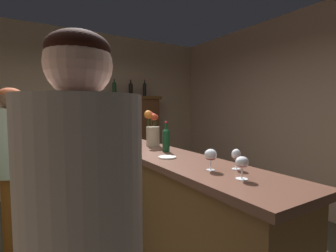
{
  "coord_description": "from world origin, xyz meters",
  "views": [
    {
      "loc": [
        -0.77,
        -1.88,
        1.5
      ],
      "look_at": [
        0.48,
        0.18,
        1.32
      ],
      "focal_mm": 26.42,
      "sensor_mm": 36.0,
      "label": 1
    }
  ],
  "objects_px": {
    "bar_counter": "(170,214)",
    "wine_glass_front": "(236,156)",
    "wine_glass_rear": "(132,139)",
    "display_cabinet": "(131,139)",
    "patron_tall": "(13,165)",
    "display_bottle_left": "(114,88)",
    "patron_in_grey": "(49,193)",
    "wine_bottle_syrah": "(118,131)",
    "wine_glass_spare": "(211,156)",
    "display_bottle_center": "(145,89)",
    "wine_bottle_merlot": "(130,132)",
    "wine_bottle_chardonnay": "(166,139)",
    "wine_glass_mid": "(242,163)",
    "flower_arrangement": "(152,131)",
    "display_bottle_midleft": "(131,89)",
    "cheese_plate": "(167,157)"
  },
  "relations": [
    {
      "from": "display_bottle_center",
      "to": "display_bottle_left",
      "type": "bearing_deg",
      "value": 180.0
    },
    {
      "from": "wine_bottle_merlot",
      "to": "flower_arrangement",
      "type": "bearing_deg",
      "value": -49.78
    },
    {
      "from": "wine_bottle_merlot",
      "to": "display_bottle_center",
      "type": "height_order",
      "value": "display_bottle_center"
    },
    {
      "from": "wine_glass_mid",
      "to": "flower_arrangement",
      "type": "bearing_deg",
      "value": 83.87
    },
    {
      "from": "display_cabinet",
      "to": "wine_bottle_chardonnay",
      "type": "xyz_separation_m",
      "value": [
        -0.68,
        -2.47,
        0.3
      ]
    },
    {
      "from": "wine_glass_spare",
      "to": "cheese_plate",
      "type": "relative_size",
      "value": 0.97
    },
    {
      "from": "wine_bottle_chardonnay",
      "to": "wine_glass_mid",
      "type": "distance_m",
      "value": 1.02
    },
    {
      "from": "wine_glass_mid",
      "to": "flower_arrangement",
      "type": "height_order",
      "value": "flower_arrangement"
    },
    {
      "from": "bar_counter",
      "to": "wine_glass_mid",
      "type": "height_order",
      "value": "wine_glass_mid"
    },
    {
      "from": "display_bottle_center",
      "to": "wine_glass_front",
      "type": "bearing_deg",
      "value": -105.53
    },
    {
      "from": "bar_counter",
      "to": "patron_in_grey",
      "type": "relative_size",
      "value": 1.56
    },
    {
      "from": "flower_arrangement",
      "to": "patron_tall",
      "type": "distance_m",
      "value": 1.41
    },
    {
      "from": "bar_counter",
      "to": "display_bottle_center",
      "type": "relative_size",
      "value": 7.4
    },
    {
      "from": "wine_bottle_chardonnay",
      "to": "wine_glass_mid",
      "type": "xyz_separation_m",
      "value": [
        -0.09,
        -1.02,
        -0.03
      ]
    },
    {
      "from": "wine_bottle_merlot",
      "to": "patron_in_grey",
      "type": "bearing_deg",
      "value": -145.91
    },
    {
      "from": "wine_bottle_syrah",
      "to": "wine_glass_front",
      "type": "bearing_deg",
      "value": -80.45
    },
    {
      "from": "display_cabinet",
      "to": "patron_tall",
      "type": "xyz_separation_m",
      "value": [
        -1.93,
        -1.68,
        0.05
      ]
    },
    {
      "from": "wine_bottle_syrah",
      "to": "patron_in_grey",
      "type": "distance_m",
      "value": 1.18
    },
    {
      "from": "bar_counter",
      "to": "wine_glass_front",
      "type": "distance_m",
      "value": 0.91
    },
    {
      "from": "display_bottle_center",
      "to": "wine_glass_rear",
      "type": "bearing_deg",
      "value": -119.41
    },
    {
      "from": "display_cabinet",
      "to": "display_bottle_midleft",
      "type": "xyz_separation_m",
      "value": [
        0.0,
        0.0,
        0.97
      ]
    },
    {
      "from": "bar_counter",
      "to": "display_bottle_left",
      "type": "relative_size",
      "value": 8.21
    },
    {
      "from": "wine_glass_rear",
      "to": "display_cabinet",
      "type": "bearing_deg",
      "value": 67.38
    },
    {
      "from": "patron_tall",
      "to": "patron_in_grey",
      "type": "bearing_deg",
      "value": -37.75
    },
    {
      "from": "wine_glass_mid",
      "to": "patron_in_grey",
      "type": "relative_size",
      "value": 0.09
    },
    {
      "from": "display_bottle_left",
      "to": "patron_in_grey",
      "type": "height_order",
      "value": "display_bottle_left"
    },
    {
      "from": "wine_glass_rear",
      "to": "wine_bottle_syrah",
      "type": "bearing_deg",
      "value": 95.29
    },
    {
      "from": "wine_bottle_merlot",
      "to": "wine_glass_front",
      "type": "distance_m",
      "value": 1.45
    },
    {
      "from": "bar_counter",
      "to": "flower_arrangement",
      "type": "bearing_deg",
      "value": 77.57
    },
    {
      "from": "display_bottle_center",
      "to": "patron_in_grey",
      "type": "distance_m",
      "value": 3.35
    },
    {
      "from": "display_bottle_left",
      "to": "patron_tall",
      "type": "xyz_separation_m",
      "value": [
        -1.61,
        -1.68,
        -0.92
      ]
    },
    {
      "from": "display_bottle_center",
      "to": "flower_arrangement",
      "type": "bearing_deg",
      "value": -113.84
    },
    {
      "from": "wine_glass_mid",
      "to": "flower_arrangement",
      "type": "distance_m",
      "value": 1.42
    },
    {
      "from": "wine_bottle_chardonnay",
      "to": "wine_glass_rear",
      "type": "height_order",
      "value": "wine_bottle_chardonnay"
    },
    {
      "from": "display_bottle_midleft",
      "to": "wine_bottle_chardonnay",
      "type": "bearing_deg",
      "value": -105.44
    },
    {
      "from": "wine_glass_mid",
      "to": "patron_tall",
      "type": "relative_size",
      "value": 0.08
    },
    {
      "from": "wine_glass_rear",
      "to": "wine_glass_mid",
      "type": "bearing_deg",
      "value": -86.63
    },
    {
      "from": "wine_bottle_merlot",
      "to": "wine_bottle_chardonnay",
      "type": "distance_m",
      "value": 0.61
    },
    {
      "from": "wine_glass_spare",
      "to": "patron_tall",
      "type": "distance_m",
      "value": 1.94
    },
    {
      "from": "cheese_plate",
      "to": "display_bottle_center",
      "type": "height_order",
      "value": "display_bottle_center"
    },
    {
      "from": "display_bottle_center",
      "to": "display_bottle_midleft",
      "type": "bearing_deg",
      "value": 180.0
    },
    {
      "from": "wine_bottle_merlot",
      "to": "wine_glass_mid",
      "type": "height_order",
      "value": "wine_bottle_merlot"
    },
    {
      "from": "wine_glass_front",
      "to": "display_bottle_left",
      "type": "xyz_separation_m",
      "value": [
        0.29,
        3.3,
        0.7
      ]
    },
    {
      "from": "wine_glass_front",
      "to": "bar_counter",
      "type": "bearing_deg",
      "value": 101.0
    },
    {
      "from": "wine_glass_spare",
      "to": "patron_in_grey",
      "type": "xyz_separation_m",
      "value": [
        -0.92,
        0.75,
        -0.31
      ]
    },
    {
      "from": "wine_bottle_syrah",
      "to": "display_cabinet",
      "type": "bearing_deg",
      "value": 62.76
    },
    {
      "from": "cheese_plate",
      "to": "display_bottle_center",
      "type": "xyz_separation_m",
      "value": [
        1.12,
        2.73,
        0.79
      ]
    },
    {
      "from": "wine_bottle_chardonnay",
      "to": "patron_tall",
      "type": "relative_size",
      "value": 0.17
    },
    {
      "from": "wine_glass_rear",
      "to": "flower_arrangement",
      "type": "distance_m",
      "value": 0.25
    },
    {
      "from": "display_cabinet",
      "to": "display_bottle_center",
      "type": "bearing_deg",
      "value": 0.0
    }
  ]
}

